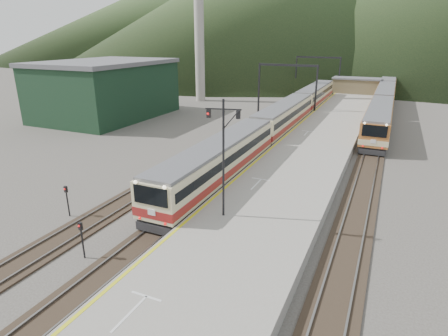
% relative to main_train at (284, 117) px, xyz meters
% --- Properties ---
extents(track_main, '(2.60, 200.00, 0.23)m').
position_rel_main_train_xyz_m(track_main, '(0.00, -3.70, -1.98)').
color(track_main, black).
rests_on(track_main, ground).
extents(track_far, '(2.60, 200.00, 0.23)m').
position_rel_main_train_xyz_m(track_far, '(-5.00, -3.70, -1.98)').
color(track_far, black).
rests_on(track_far, ground).
extents(track_second, '(2.60, 200.00, 0.23)m').
position_rel_main_train_xyz_m(track_second, '(11.50, -3.70, -1.98)').
color(track_second, black).
rests_on(track_second, ground).
extents(platform, '(8.00, 100.00, 1.00)m').
position_rel_main_train_xyz_m(platform, '(5.60, -5.70, -1.54)').
color(platform, gray).
rests_on(platform, ground).
extents(gantry_near, '(9.55, 0.25, 8.00)m').
position_rel_main_train_xyz_m(gantry_near, '(-2.85, 11.30, 3.54)').
color(gantry_near, black).
rests_on(gantry_near, ground).
extents(gantry_far, '(9.55, 0.25, 8.00)m').
position_rel_main_train_xyz_m(gantry_far, '(-2.85, 36.30, 3.54)').
color(gantry_far, black).
rests_on(gantry_far, ground).
extents(warehouse, '(14.50, 20.50, 8.60)m').
position_rel_main_train_xyz_m(warehouse, '(-28.00, -1.70, 2.27)').
color(warehouse, black).
rests_on(warehouse, ground).
extents(smokestack, '(1.80, 1.80, 30.00)m').
position_rel_main_train_xyz_m(smokestack, '(-22.00, 18.30, 12.96)').
color(smokestack, '#9E998E').
rests_on(smokestack, ground).
extents(station_shed, '(9.40, 4.40, 3.10)m').
position_rel_main_train_xyz_m(station_shed, '(5.60, 34.30, 0.53)').
color(station_shed, brown).
rests_on(station_shed, platform).
extents(hill_d, '(200.00, 200.00, 55.00)m').
position_rel_main_train_xyz_m(hill_d, '(-120.00, 196.30, 25.46)').
color(hill_d, '#284021').
rests_on(hill_d, ground).
extents(main_train, '(2.97, 60.93, 3.63)m').
position_rel_main_train_xyz_m(main_train, '(0.00, 0.00, 0.00)').
color(main_train, beige).
rests_on(main_train, track_main).
extents(second_train, '(2.99, 61.31, 3.65)m').
position_rel_main_train_xyz_m(second_train, '(11.50, 23.49, 0.01)').
color(second_train, '#A45F2B').
rests_on(second_train, track_second).
extents(signal_mast, '(2.16, 0.61, 7.57)m').
position_rel_main_train_xyz_m(signal_mast, '(3.64, -27.68, 3.55)').
color(signal_mast, black).
rests_on(signal_mast, platform).
extents(short_signal_a, '(0.24, 0.18, 2.27)m').
position_rel_main_train_xyz_m(short_signal_a, '(-2.24, -34.11, -0.58)').
color(short_signal_a, black).
rests_on(short_signal_a, ground).
extents(short_signal_b, '(0.26, 0.23, 2.27)m').
position_rel_main_train_xyz_m(short_signal_b, '(-2.09, -10.05, -0.58)').
color(short_signal_b, black).
rests_on(short_signal_b, ground).
extents(short_signal_c, '(0.24, 0.18, 2.27)m').
position_rel_main_train_xyz_m(short_signal_c, '(-7.09, -30.46, -0.58)').
color(short_signal_c, black).
rests_on(short_signal_c, ground).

